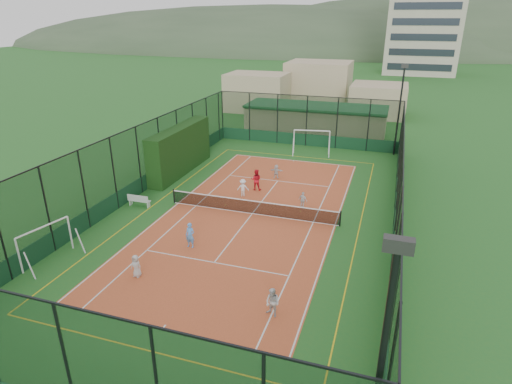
% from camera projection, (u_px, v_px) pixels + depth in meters
% --- Properties ---
extents(ground, '(300.00, 300.00, 0.00)m').
position_uv_depth(ground, '(252.00, 214.00, 28.45)').
color(ground, '#226527').
rests_on(ground, ground).
extents(court_slab, '(11.17, 23.97, 0.01)m').
position_uv_depth(court_slab, '(252.00, 214.00, 28.45)').
color(court_slab, '#AB4626').
rests_on(court_slab, ground).
extents(tennis_net, '(11.67, 0.12, 1.06)m').
position_uv_depth(tennis_net, '(252.00, 207.00, 28.25)').
color(tennis_net, black).
rests_on(tennis_net, ground).
extents(perimeter_fence, '(18.12, 34.12, 5.00)m').
position_uv_depth(perimeter_fence, '(252.00, 179.00, 27.49)').
color(perimeter_fence, black).
rests_on(perimeter_fence, ground).
extents(floodlight_ne, '(0.60, 0.26, 8.25)m').
position_uv_depth(floodlight_ne, '(399.00, 111.00, 38.99)').
color(floodlight_ne, black).
rests_on(floodlight_ne, ground).
extents(clubhouse, '(15.20, 7.20, 3.15)m').
position_uv_depth(clubhouse, '(315.00, 120.00, 47.17)').
color(clubhouse, tan).
rests_on(clubhouse, ground).
extents(apartment_tower, '(15.00, 12.00, 30.00)m').
position_uv_depth(apartment_tower, '(427.00, 1.00, 91.29)').
color(apartment_tower, beige).
rests_on(apartment_tower, ground).
extents(distant_hills, '(200.00, 60.00, 24.00)m').
position_uv_depth(distant_hills, '(379.00, 51.00, 160.19)').
color(distant_hills, '#384C33').
rests_on(distant_hills, ground).
extents(hedge_left, '(1.32, 8.78, 3.84)m').
position_uv_depth(hedge_left, '(180.00, 150.00, 35.38)').
color(hedge_left, black).
rests_on(hedge_left, ground).
extents(white_bench, '(1.60, 0.46, 0.90)m').
position_uv_depth(white_bench, '(139.00, 200.00, 29.43)').
color(white_bench, white).
rests_on(white_bench, ground).
extents(futsal_goal_near, '(3.20, 1.59, 1.99)m').
position_uv_depth(futsal_goal_near, '(46.00, 244.00, 22.71)').
color(futsal_goal_near, white).
rests_on(futsal_goal_near, ground).
extents(futsal_goal_far, '(3.57, 1.58, 2.22)m').
position_uv_depth(futsal_goal_far, '(311.00, 142.00, 40.50)').
color(futsal_goal_far, white).
rests_on(futsal_goal_far, ground).
extents(child_near_left, '(0.62, 0.43, 1.20)m').
position_uv_depth(child_near_left, '(136.00, 266.00, 21.40)').
color(child_near_left, silver).
rests_on(child_near_left, court_slab).
extents(child_near_mid, '(0.55, 0.37, 1.48)m').
position_uv_depth(child_near_mid, '(190.00, 235.00, 24.10)').
color(child_near_mid, '#549CEF').
rests_on(child_near_mid, court_slab).
extents(child_near_right, '(0.81, 0.74, 1.37)m').
position_uv_depth(child_near_right, '(272.00, 303.00, 18.54)').
color(child_near_right, silver).
rests_on(child_near_right, court_slab).
extents(child_far_left, '(0.94, 0.69, 1.31)m').
position_uv_depth(child_far_left, '(243.00, 188.00, 30.98)').
color(child_far_left, white).
rests_on(child_far_left, court_slab).
extents(child_far_right, '(0.74, 0.54, 1.17)m').
position_uv_depth(child_far_right, '(303.00, 200.00, 29.07)').
color(child_far_right, silver).
rests_on(child_far_right, court_slab).
extents(child_far_back, '(1.07, 0.40, 1.13)m').
position_uv_depth(child_far_back, '(276.00, 171.00, 34.49)').
color(child_far_back, silver).
rests_on(child_far_back, court_slab).
extents(coach, '(0.87, 0.73, 1.62)m').
position_uv_depth(coach, '(256.00, 180.00, 32.05)').
color(coach, red).
rests_on(coach, court_slab).
extents(tennis_balls, '(5.26, 1.17, 0.07)m').
position_uv_depth(tennis_balls, '(262.00, 206.00, 29.46)').
color(tennis_balls, '#CCE033').
rests_on(tennis_balls, court_slab).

